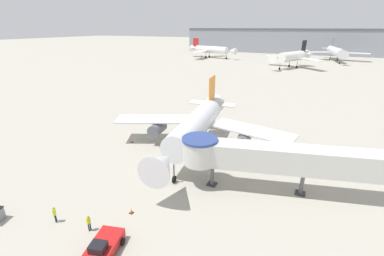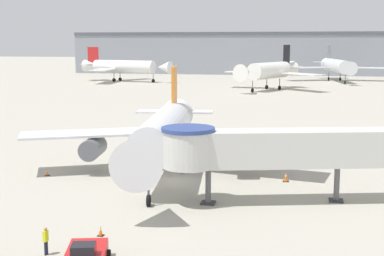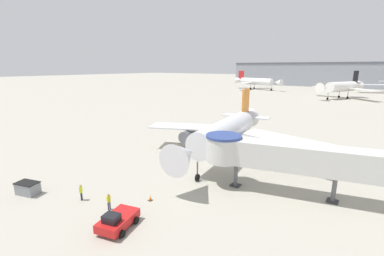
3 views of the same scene
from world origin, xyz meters
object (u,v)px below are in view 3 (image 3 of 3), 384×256
(pushback_tug_red, at_px, (117,220))
(background_jet_black_tail, at_px, (342,87))
(traffic_cone_starboard_wing, at_px, (304,172))
(ground_crew_marshaller, at_px, (81,191))
(service_container_gray, at_px, (28,188))
(ground_crew_wing_walker, at_px, (109,200))
(jet_bridge, at_px, (291,157))
(main_airplane, at_px, (226,132))
(traffic_cone_port_wing, at_px, (164,146))
(traffic_cone_near_nose, at_px, (150,198))
(background_jet_red_tail, at_px, (256,81))

(pushback_tug_red, relative_size, background_jet_black_tail, 0.15)
(traffic_cone_starboard_wing, xyz_separation_m, ground_crew_marshaller, (-17.21, -20.47, 0.62))
(pushback_tug_red, height_order, service_container_gray, pushback_tug_red)
(traffic_cone_starboard_wing, bearing_deg, ground_crew_marshaller, -130.06)
(ground_crew_wing_walker, bearing_deg, pushback_tug_red, 74.50)
(jet_bridge, xyz_separation_m, pushback_tug_red, (-10.09, -14.80, -3.60))
(jet_bridge, distance_m, pushback_tug_red, 18.28)
(background_jet_black_tail, bearing_deg, service_container_gray, -72.79)
(main_airplane, distance_m, traffic_cone_starboard_wing, 11.82)
(main_airplane, xyz_separation_m, pushback_tug_red, (0.91, -20.86, -3.43))
(main_airplane, height_order, traffic_cone_port_wing, main_airplane)
(service_container_gray, bearing_deg, jet_bridge, 35.90)
(pushback_tug_red, distance_m, traffic_cone_port_wing, 22.38)
(traffic_cone_near_nose, bearing_deg, background_jet_red_tail, 108.26)
(main_airplane, bearing_deg, ground_crew_wing_walker, -103.32)
(traffic_cone_starboard_wing, distance_m, ground_crew_marshaller, 26.75)
(service_container_gray, xyz_separation_m, background_jet_red_tail, (-32.15, 140.25, 4.15))
(ground_crew_wing_walker, relative_size, background_jet_red_tail, 0.05)
(traffic_cone_near_nose, height_order, background_jet_black_tail, background_jet_black_tail)
(traffic_cone_port_wing, bearing_deg, ground_crew_marshaller, -75.03)
(traffic_cone_near_nose, bearing_deg, background_jet_black_tail, 87.70)
(service_container_gray, relative_size, background_jet_black_tail, 0.10)
(main_airplane, distance_m, ground_crew_wing_walker, 19.84)
(jet_bridge, bearing_deg, background_jet_red_tail, 99.15)
(traffic_cone_port_wing, bearing_deg, pushback_tug_red, -58.20)
(pushback_tug_red, distance_m, traffic_cone_starboard_wing, 23.65)
(traffic_cone_port_wing, bearing_deg, traffic_cone_starboard_wing, 5.88)
(traffic_cone_port_wing, xyz_separation_m, ground_crew_marshaller, (4.86, -18.19, 0.72))
(jet_bridge, bearing_deg, traffic_cone_port_wing, 154.18)
(service_container_gray, bearing_deg, traffic_cone_near_nose, 30.06)
(service_container_gray, xyz_separation_m, background_jet_black_tail, (16.33, 118.07, 4.48))
(pushback_tug_red, height_order, ground_crew_wing_walker, ground_crew_wing_walker)
(traffic_cone_near_nose, height_order, background_jet_red_tail, background_jet_red_tail)
(main_airplane, distance_m, jet_bridge, 12.56)
(main_airplane, distance_m, background_jet_black_tail, 95.45)
(traffic_cone_starboard_wing, xyz_separation_m, background_jet_red_tail, (-55.37, 117.09, 4.42))
(background_jet_black_tail, bearing_deg, traffic_cone_port_wing, -73.79)
(pushback_tug_red, distance_m, background_jet_black_tail, 116.34)
(jet_bridge, height_order, ground_crew_wing_walker, jet_bridge)
(traffic_cone_starboard_wing, distance_m, traffic_cone_port_wing, 22.19)
(jet_bridge, bearing_deg, service_container_gray, -159.02)
(background_jet_black_tail, bearing_deg, background_jet_red_tail, -179.49)
(jet_bridge, relative_size, background_jet_red_tail, 0.67)
(ground_crew_marshaller, height_order, ground_crew_wing_walker, ground_crew_marshaller)
(service_container_gray, bearing_deg, traffic_cone_starboard_wing, 44.92)
(background_jet_black_tail, bearing_deg, jet_bridge, -61.14)
(ground_crew_marshaller, bearing_deg, main_airplane, -55.66)
(traffic_cone_near_nose, bearing_deg, pushback_tug_red, -77.89)
(ground_crew_wing_walker, bearing_deg, background_jet_black_tail, -174.33)
(jet_bridge, height_order, traffic_cone_near_nose, jet_bridge)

